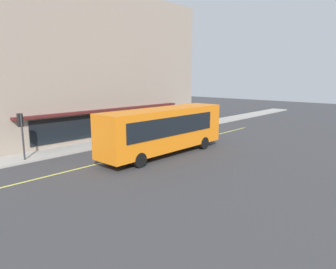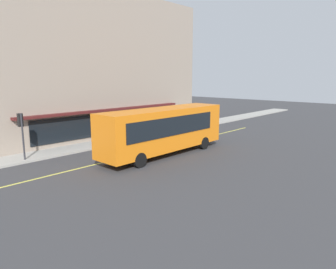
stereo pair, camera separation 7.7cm
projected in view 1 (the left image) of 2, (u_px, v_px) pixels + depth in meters
The scene contains 7 objects.
ground at pixel (125, 157), 22.45m from camera, with size 120.00×120.00×0.00m, color #38383A.
sidewalk at pixel (86, 146), 25.69m from camera, with size 80.00×2.54×0.15m, color #9E9B93.
lane_centre_stripe at pixel (125, 157), 22.45m from camera, with size 36.00×0.16×0.01m, color #D8D14C.
storefront_building at pixel (82, 66), 30.44m from camera, with size 24.96×8.83×13.62m.
bus at pixel (164, 129), 22.87m from camera, with size 11.13×2.61×3.50m.
traffic_light at pixel (21, 125), 20.89m from camera, with size 0.30×0.52×3.20m.
pedestrian_near_storefront at pixel (170, 120), 34.24m from camera, with size 0.34×0.34×1.59m.
Camera 1 is at (-13.99, -16.95, 5.78)m, focal length 32.86 mm.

